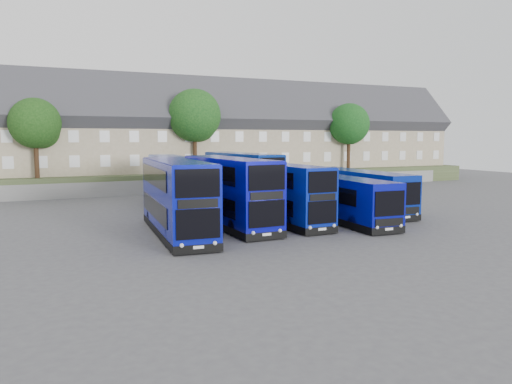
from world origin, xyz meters
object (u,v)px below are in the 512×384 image
object	(u,v)px
tree_east	(350,126)
tree_far	(356,125)
dd_front_mid	(229,193)
tree_west	(37,125)
dd_front_left	(177,199)
tree_mid	(196,118)
coach_east_a	(340,199)

from	to	relation	value
tree_east	tree_far	size ratio (longest dim) A/B	0.94
dd_front_mid	tree_far	xyz separation A→B (m)	(30.91, 28.64, 5.52)
dd_front_mid	tree_west	xyz separation A→B (m)	(-11.09, 21.64, 4.84)
dd_front_mid	tree_far	size ratio (longest dim) A/B	1.31
dd_front_left	tree_west	world-z (taller)	tree_west
tree_east	tree_mid	bearing A→B (deg)	178.57
tree_far	tree_east	bearing A→B (deg)	-130.60
coach_east_a	tree_mid	distance (m)	24.72
tree_east	tree_far	xyz separation A→B (m)	(6.00, 7.00, 0.34)
tree_east	dd_front_left	bearing A→B (deg)	-141.21
tree_far	dd_front_mid	bearing A→B (deg)	-137.18
tree_west	tree_east	xyz separation A→B (m)	(36.00, 0.00, 0.34)
dd_front_mid	tree_far	distance (m)	42.50
tree_far	tree_west	bearing A→B (deg)	-170.54
dd_front_left	tree_mid	size ratio (longest dim) A/B	1.25
coach_east_a	tree_east	world-z (taller)	tree_east
tree_west	tree_far	distance (m)	42.58
dd_front_left	tree_far	xyz separation A→B (m)	(34.94, 30.26, 5.53)
tree_east	coach_east_a	bearing A→B (deg)	-126.43
dd_front_mid	tree_far	bearing A→B (deg)	42.37
tree_west	tree_far	xyz separation A→B (m)	(42.00, 7.00, 0.68)
coach_east_a	tree_east	bearing A→B (deg)	57.21
tree_mid	tree_east	world-z (taller)	tree_mid
dd_front_left	tree_west	xyz separation A→B (m)	(-7.06, 23.26, 4.85)
tree_west	tree_east	bearing A→B (deg)	0.00
dd_front_left	tree_far	bearing A→B (deg)	45.92
tree_east	tree_west	bearing A→B (deg)	-180.00
coach_east_a	tree_west	bearing A→B (deg)	132.86
tree_east	dd_front_mid	bearing A→B (deg)	-139.01
tree_west	tree_mid	world-z (taller)	tree_mid
coach_east_a	tree_far	world-z (taller)	tree_far
tree_far	dd_front_left	bearing A→B (deg)	-139.11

